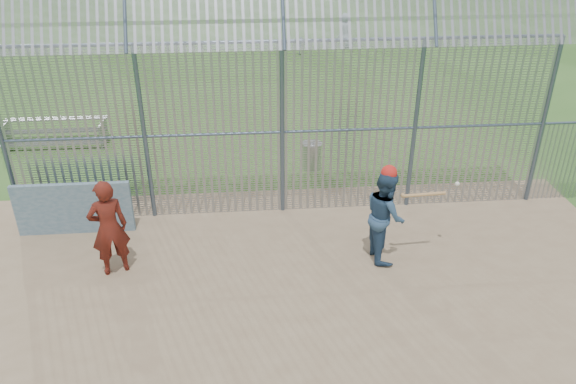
{
  "coord_description": "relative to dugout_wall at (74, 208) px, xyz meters",
  "views": [
    {
      "loc": [
        -0.86,
        -8.01,
        6.73
      ],
      "look_at": [
        0.0,
        2.0,
        1.3
      ],
      "focal_mm": 35.0,
      "sensor_mm": 36.0,
      "label": 1
    }
  ],
  "objects": [
    {
      "name": "ground",
      "position": [
        4.6,
        -2.9,
        -0.62
      ],
      "size": [
        120.0,
        120.0,
        0.0
      ],
      "primitive_type": "plane",
      "color": "#2D511E",
      "rests_on": "ground"
    },
    {
      "name": "dirt_infield",
      "position": [
        4.6,
        -3.4,
        -0.61
      ],
      "size": [
        14.0,
        10.0,
        0.02
      ],
      "primitive_type": "cube",
      "color": "#756047",
      "rests_on": "ground"
    },
    {
      "name": "dugout_wall",
      "position": [
        0.0,
        0.0,
        0.0
      ],
      "size": [
        2.5,
        0.12,
        1.2
      ],
      "primitive_type": "cube",
      "color": "#38566B",
      "rests_on": "dirt_infield"
    },
    {
      "name": "batter",
      "position": [
        6.5,
        -1.47,
        0.37
      ],
      "size": [
        0.79,
        0.99,
        1.94
      ],
      "primitive_type": "imported",
      "rotation": [
        0.0,
        0.0,
        1.64
      ],
      "color": "navy",
      "rests_on": "dirt_infield"
    },
    {
      "name": "onlooker",
      "position": [
        1.1,
        -1.54,
        0.4
      ],
      "size": [
        0.86,
        0.71,
        2.01
      ],
      "primitive_type": "imported",
      "rotation": [
        0.0,
        0.0,
        3.51
      ],
      "color": "maroon",
      "rests_on": "dirt_infield"
    },
    {
      "name": "bg_kid_standing",
      "position": [
        8.79,
        15.95,
        0.19
      ],
      "size": [
        0.93,
        0.89,
        1.61
      ],
      "primitive_type": "imported",
      "rotation": [
        0.0,
        0.0,
        3.82
      ],
      "color": "gray",
      "rests_on": "ground"
    },
    {
      "name": "bg_kid_seated",
      "position": [
        6.53,
        14.71,
        -0.21
      ],
      "size": [
        0.5,
        0.25,
        0.82
      ],
      "primitive_type": "imported",
      "rotation": [
        0.0,
        0.0,
        3.03
      ],
      "color": "slate",
      "rests_on": "ground"
    },
    {
      "name": "batting_gear",
      "position": [
        6.61,
        -1.49,
        1.26
      ],
      "size": [
        1.61,
        0.37,
        0.62
      ],
      "color": "red",
      "rests_on": "ground"
    },
    {
      "name": "trash_can",
      "position": [
        5.56,
        2.81,
        -0.24
      ],
      "size": [
        0.56,
        0.56,
        0.82
      ],
      "color": "gray",
      "rests_on": "ground"
    },
    {
      "name": "bleacher",
      "position": [
        -1.81,
        5.01,
        -0.21
      ],
      "size": [
        3.0,
        0.95,
        0.72
      ],
      "color": "slate",
      "rests_on": "ground"
    },
    {
      "name": "backstop_fence",
      "position": [
        6.41,
        0.53,
        1.74
      ],
      "size": [
        20.09,
        0.81,
        5.3
      ],
      "color": "#47566B",
      "rests_on": "ground"
    }
  ]
}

